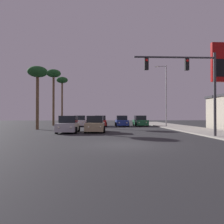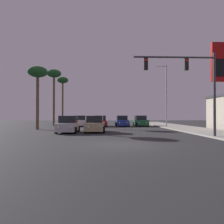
{
  "view_description": "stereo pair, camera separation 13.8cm",
  "coord_description": "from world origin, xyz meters",
  "px_view_note": "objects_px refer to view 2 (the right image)",
  "views": [
    {
      "loc": [
        -1.36,
        -12.82,
        1.74
      ],
      "look_at": [
        -0.12,
        13.81,
        2.12
      ],
      "focal_mm": 35.0,
      "sensor_mm": 36.0,
      "label": 1
    },
    {
      "loc": [
        -1.22,
        -12.83,
        1.74
      ],
      "look_at": [
        -0.12,
        13.81,
        2.12
      ],
      "focal_mm": 35.0,
      "sensor_mm": 36.0,
      "label": 2
    }
  ],
  "objects_px": {
    "car_red": "(101,121)",
    "street_lamp": "(165,92)",
    "car_tan": "(95,125)",
    "car_green": "(140,121)",
    "car_silver": "(68,125)",
    "car_white": "(80,121)",
    "traffic_light_mast": "(192,77)",
    "car_blue": "(122,121)",
    "palm_tree_mid": "(54,77)",
    "palm_tree_near": "(38,75)",
    "palm_tree_far": "(63,83)",
    "gas_station_sign": "(221,67)"
  },
  "relations": [
    {
      "from": "car_red",
      "to": "street_lamp",
      "type": "relative_size",
      "value": 0.48
    },
    {
      "from": "car_tan",
      "to": "street_lamp",
      "type": "height_order",
      "value": "street_lamp"
    },
    {
      "from": "car_green",
      "to": "street_lamp",
      "type": "xyz_separation_m",
      "value": [
        3.25,
        -2.81,
        4.36
      ]
    },
    {
      "from": "car_silver",
      "to": "street_lamp",
      "type": "distance_m",
      "value": 16.65
    },
    {
      "from": "car_tan",
      "to": "car_white",
      "type": "bearing_deg",
      "value": -75.31
    },
    {
      "from": "car_green",
      "to": "car_white",
      "type": "xyz_separation_m",
      "value": [
        -9.57,
        0.16,
        0.0
      ]
    },
    {
      "from": "car_red",
      "to": "traffic_light_mast",
      "type": "distance_m",
      "value": 19.06
    },
    {
      "from": "car_red",
      "to": "traffic_light_mast",
      "type": "xyz_separation_m",
      "value": [
        7.26,
        -17.18,
        3.92
      ]
    },
    {
      "from": "car_blue",
      "to": "car_red",
      "type": "distance_m",
      "value": 3.38
    },
    {
      "from": "car_blue",
      "to": "traffic_light_mast",
      "type": "bearing_deg",
      "value": 103.09
    },
    {
      "from": "car_green",
      "to": "car_tan",
      "type": "bearing_deg",
      "value": 58.79
    },
    {
      "from": "car_silver",
      "to": "palm_tree_mid",
      "type": "height_order",
      "value": "palm_tree_mid"
    },
    {
      "from": "car_silver",
      "to": "traffic_light_mast",
      "type": "bearing_deg",
      "value": 153.48
    },
    {
      "from": "palm_tree_near",
      "to": "palm_tree_mid",
      "type": "bearing_deg",
      "value": 91.52
    },
    {
      "from": "car_white",
      "to": "traffic_light_mast",
      "type": "relative_size",
      "value": 0.67
    },
    {
      "from": "palm_tree_far",
      "to": "car_green",
      "type": "bearing_deg",
      "value": -39.93
    },
    {
      "from": "street_lamp",
      "to": "palm_tree_far",
      "type": "relative_size",
      "value": 0.91
    },
    {
      "from": "palm_tree_far",
      "to": "palm_tree_mid",
      "type": "bearing_deg",
      "value": -87.8
    },
    {
      "from": "car_white",
      "to": "street_lamp",
      "type": "distance_m",
      "value": 13.86
    },
    {
      "from": "car_red",
      "to": "palm_tree_far",
      "type": "distance_m",
      "value": 17.32
    },
    {
      "from": "car_green",
      "to": "palm_tree_near",
      "type": "bearing_deg",
      "value": 27.36
    },
    {
      "from": "car_blue",
      "to": "gas_station_sign",
      "type": "distance_m",
      "value": 16.55
    },
    {
      "from": "car_red",
      "to": "traffic_light_mast",
      "type": "height_order",
      "value": "traffic_light_mast"
    },
    {
      "from": "car_blue",
      "to": "car_tan",
      "type": "relative_size",
      "value": 1.0
    },
    {
      "from": "car_green",
      "to": "car_red",
      "type": "distance_m",
      "value": 6.42
    },
    {
      "from": "car_green",
      "to": "car_red",
      "type": "bearing_deg",
      "value": 5.82
    },
    {
      "from": "gas_station_sign",
      "to": "car_blue",
      "type": "bearing_deg",
      "value": 125.59
    },
    {
      "from": "car_blue",
      "to": "palm_tree_far",
      "type": "distance_m",
      "value": 18.88
    },
    {
      "from": "car_blue",
      "to": "palm_tree_far",
      "type": "height_order",
      "value": "palm_tree_far"
    },
    {
      "from": "car_silver",
      "to": "traffic_light_mast",
      "type": "relative_size",
      "value": 0.67
    },
    {
      "from": "car_tan",
      "to": "palm_tree_mid",
      "type": "xyz_separation_m",
      "value": [
        -7.4,
        14.3,
        7.41
      ]
    },
    {
      "from": "car_white",
      "to": "street_lamp",
      "type": "relative_size",
      "value": 0.48
    },
    {
      "from": "gas_station_sign",
      "to": "palm_tree_near",
      "type": "bearing_deg",
      "value": 165.23
    },
    {
      "from": "car_green",
      "to": "traffic_light_mast",
      "type": "height_order",
      "value": "traffic_light_mast"
    },
    {
      "from": "car_blue",
      "to": "car_red",
      "type": "bearing_deg",
      "value": 7.32
    },
    {
      "from": "car_blue",
      "to": "car_tan",
      "type": "distance_m",
      "value": 12.24
    },
    {
      "from": "car_tan",
      "to": "street_lamp",
      "type": "bearing_deg",
      "value": -135.31
    },
    {
      "from": "car_silver",
      "to": "car_green",
      "type": "bearing_deg",
      "value": -125.83
    },
    {
      "from": "palm_tree_mid",
      "to": "car_white",
      "type": "bearing_deg",
      "value": -23.86
    },
    {
      "from": "car_blue",
      "to": "car_green",
      "type": "distance_m",
      "value": 3.04
    },
    {
      "from": "car_silver",
      "to": "car_white",
      "type": "distance_m",
      "value": 12.8
    },
    {
      "from": "palm_tree_near",
      "to": "palm_tree_far",
      "type": "relative_size",
      "value": 0.78
    },
    {
      "from": "car_tan",
      "to": "traffic_light_mast",
      "type": "relative_size",
      "value": 0.67
    },
    {
      "from": "palm_tree_mid",
      "to": "palm_tree_far",
      "type": "relative_size",
      "value": 0.95
    },
    {
      "from": "street_lamp",
      "to": "palm_tree_mid",
      "type": "bearing_deg",
      "value": 163.94
    },
    {
      "from": "car_tan",
      "to": "car_red",
      "type": "bearing_deg",
      "value": -90.29
    },
    {
      "from": "gas_station_sign",
      "to": "palm_tree_far",
      "type": "distance_m",
      "value": 32.65
    },
    {
      "from": "palm_tree_far",
      "to": "car_silver",
      "type": "bearing_deg",
      "value": -78.34
    },
    {
      "from": "car_white",
      "to": "palm_tree_mid",
      "type": "bearing_deg",
      "value": -25.37
    },
    {
      "from": "car_blue",
      "to": "palm_tree_far",
      "type": "xyz_separation_m",
      "value": [
        -11.59,
        12.67,
        7.85
      ]
    }
  ]
}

